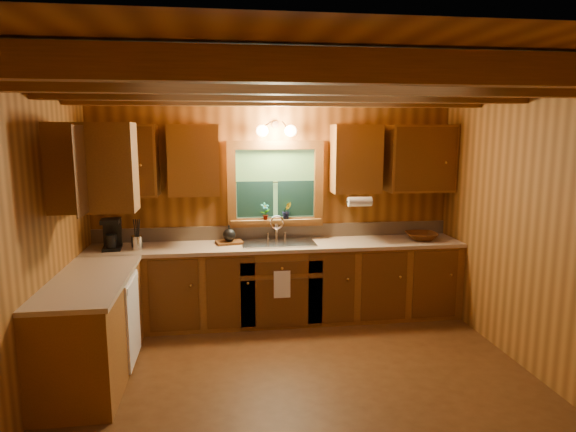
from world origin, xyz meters
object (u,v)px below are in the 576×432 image
(coffee_maker, at_px, (112,234))
(cutting_board, at_px, (229,242))
(wicker_basket, at_px, (421,236))
(sink, at_px, (278,247))

(coffee_maker, xyz_separation_m, cutting_board, (1.25, 0.10, -0.15))
(coffee_maker, xyz_separation_m, wicker_basket, (3.49, -0.02, -0.12))
(sink, bearing_deg, cutting_board, 173.51)
(sink, xyz_separation_m, cutting_board, (-0.55, 0.06, 0.06))
(sink, height_order, cutting_board, sink)
(sink, height_order, wicker_basket, sink)
(sink, xyz_separation_m, coffee_maker, (-1.81, -0.04, 0.21))
(cutting_board, relative_size, wicker_basket, 0.81)
(sink, height_order, coffee_maker, coffee_maker)
(coffee_maker, distance_m, cutting_board, 1.27)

